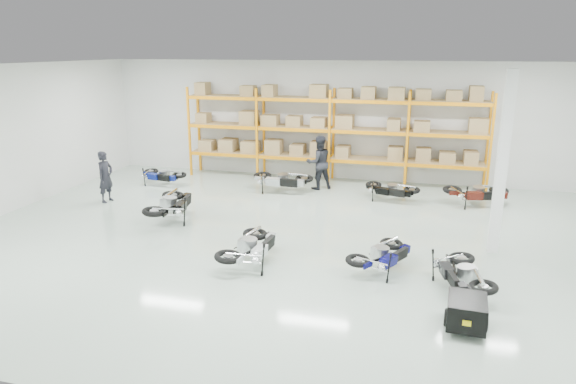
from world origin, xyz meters
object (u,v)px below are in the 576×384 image
(moto_blue_centre, at_px, (383,251))
(moto_touring_right, at_px, (462,268))
(moto_silver_left, at_px, (251,242))
(moto_back_c, at_px, (390,186))
(person_left, at_px, (105,177))
(moto_back_a, at_px, (161,172))
(moto_black_far_left, at_px, (172,200))
(moto_back_b, at_px, (281,176))
(person_back, at_px, (319,162))
(trailer, at_px, (467,312))
(moto_back_d, at_px, (478,189))

(moto_blue_centre, relative_size, moto_touring_right, 0.97)
(moto_silver_left, distance_m, moto_back_c, 6.80)
(moto_silver_left, height_order, moto_touring_right, moto_silver_left)
(moto_touring_right, height_order, person_left, person_left)
(moto_back_a, distance_m, person_left, 2.52)
(moto_black_far_left, bearing_deg, moto_back_b, -130.04)
(moto_blue_centre, relative_size, moto_black_far_left, 0.83)
(moto_black_far_left, bearing_deg, moto_blue_centre, 152.92)
(person_back, bearing_deg, moto_back_b, -0.57)
(moto_touring_right, distance_m, trailer, 1.61)
(moto_touring_right, relative_size, moto_back_b, 0.90)
(moto_touring_right, bearing_deg, moto_back_c, 93.34)
(moto_black_far_left, distance_m, person_left, 3.20)
(moto_touring_right, height_order, person_back, person_back)
(moto_silver_left, height_order, trailer, moto_silver_left)
(moto_back_c, height_order, person_back, person_back)
(moto_silver_left, distance_m, moto_back_a, 8.25)
(moto_black_far_left, distance_m, moto_back_c, 7.15)
(moto_black_far_left, height_order, moto_back_b, moto_black_far_left)
(moto_touring_right, xyz_separation_m, moto_back_d, (0.88, 6.51, 0.03))
(moto_back_b, xyz_separation_m, moto_back_d, (6.60, 0.01, -0.02))
(moto_silver_left, xyz_separation_m, person_back, (0.20, 7.06, 0.41))
(moto_back_d, bearing_deg, moto_back_c, 80.58)
(moto_blue_centre, xyz_separation_m, moto_back_b, (-4.04, 5.92, 0.07))
(moto_back_a, height_order, person_back, person_back)
(person_left, bearing_deg, moto_back_d, -68.96)
(moto_black_far_left, xyz_separation_m, moto_back_c, (6.15, 3.65, -0.12))
(trailer, relative_size, moto_back_a, 0.90)
(moto_back_a, height_order, moto_back_d, moto_back_d)
(moto_back_a, xyz_separation_m, moto_back_b, (4.56, 0.23, 0.09))
(person_left, bearing_deg, moto_silver_left, -111.80)
(moto_blue_centre, xyz_separation_m, trailer, (1.68, -2.18, -0.15))
(moto_silver_left, relative_size, moto_back_c, 1.14)
(moto_blue_centre, bearing_deg, trailer, 156.05)
(moto_back_c, relative_size, moto_back_d, 0.89)
(moto_back_a, distance_m, moto_back_d, 11.16)
(moto_touring_right, xyz_separation_m, moto_back_a, (-10.28, 6.27, -0.03))
(trailer, height_order, moto_back_a, moto_back_a)
(moto_blue_centre, xyz_separation_m, moto_black_far_left, (-6.36, 2.14, 0.11))
(moto_touring_right, distance_m, moto_back_c, 6.65)
(moto_back_a, height_order, person_left, person_left)
(moto_back_c, xyz_separation_m, person_back, (-2.62, 0.87, 0.48))
(moto_back_a, xyz_separation_m, person_left, (-0.73, -2.39, 0.36))
(moto_black_far_left, bearing_deg, moto_back_a, -66.13)
(moto_back_b, relative_size, moto_back_c, 1.17)
(moto_blue_centre, bearing_deg, moto_silver_left, 36.00)
(moto_back_b, xyz_separation_m, person_back, (1.21, 0.74, 0.40))
(moto_back_a, bearing_deg, trailer, -115.42)
(moto_touring_right, distance_m, person_left, 11.68)
(moto_back_c, relative_size, person_back, 0.83)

